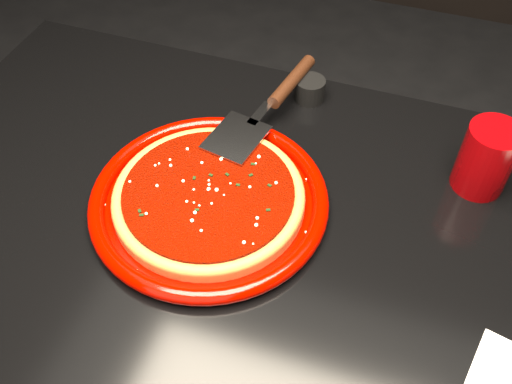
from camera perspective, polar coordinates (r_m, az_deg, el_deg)
table at (r=1.09m, az=0.79°, el=-18.05°), size 1.20×0.80×0.75m
plate at (r=0.81m, az=-4.71°, el=-0.80°), size 0.38×0.38×0.03m
pizza_crust at (r=0.81m, az=-4.73°, el=-0.62°), size 0.30×0.30×0.01m
pizza_crust_rim at (r=0.80m, az=-4.76°, el=-0.30°), size 0.30×0.30×0.02m
pizza_sauce at (r=0.80m, az=-4.78°, el=-0.08°), size 0.27×0.27×0.01m
parmesan_dusting at (r=0.79m, az=-4.81°, el=0.25°), size 0.23×0.23×0.01m
basil_flecks at (r=0.79m, az=-4.81°, el=0.20°), size 0.21×0.21×0.00m
pizza_server at (r=0.91m, az=1.16°, el=8.62°), size 0.15×0.33×0.02m
cup at (r=0.87m, az=22.04°, el=3.12°), size 0.09×0.09×0.11m
ramekin at (r=0.98m, az=5.42°, el=10.15°), size 0.05×0.05×0.04m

